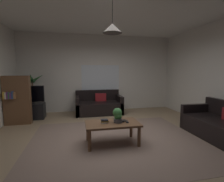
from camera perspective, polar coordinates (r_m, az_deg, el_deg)
floor at (r=4.03m, az=0.91°, el=-15.67°), size 5.75×5.59×0.02m
rug at (r=3.84m, az=1.60°, el=-16.59°), size 3.74×3.08×0.01m
wall_back at (r=6.51m, az=-4.61°, el=6.03°), size 5.87×0.06×2.88m
ceiling at (r=3.96m, az=1.00°, el=26.94°), size 5.75×5.59×0.02m
window_pane at (r=6.49m, az=-3.91°, el=3.78°), size 1.45×0.01×1.13m
couch_under_window at (r=6.10m, az=-4.52°, el=-5.09°), size 1.63×0.88×0.82m
couch_right_side at (r=4.69m, az=32.34°, el=-9.80°), size 0.88×1.49×0.82m
coffee_table at (r=3.59m, az=0.12°, el=-11.76°), size 1.12×0.64×0.46m
book_on_table_0 at (r=3.53m, az=-2.61°, el=-10.68°), size 0.15×0.12×0.03m
book_on_table_1 at (r=3.52m, az=-2.47°, el=-10.27°), size 0.15×0.09×0.03m
book_on_table_2 at (r=3.52m, az=-2.61°, el=-9.84°), size 0.14×0.11×0.03m
remote_on_table_0 at (r=3.66m, az=4.03°, el=-10.08°), size 0.11×0.17×0.02m
remote_on_table_1 at (r=3.61m, az=5.07°, el=-10.31°), size 0.07×0.16×0.02m
potted_plant_on_table at (r=3.55m, az=1.94°, el=-8.19°), size 0.20×0.21×0.30m
tv_stand at (r=6.01m, az=-26.18°, el=-6.19°), size 0.90×0.44×0.50m
tv at (r=5.89m, az=-26.50°, el=-1.08°), size 0.92×0.16×0.57m
potted_palm_corner at (r=6.39m, az=-25.37°, el=-1.56°), size 0.79×0.80×1.50m
bookshelf_corner at (r=5.49m, az=-29.59°, el=-2.70°), size 0.70×0.31×1.40m
pendant_lamp at (r=3.50m, az=0.13°, el=20.59°), size 0.39×0.39×0.61m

